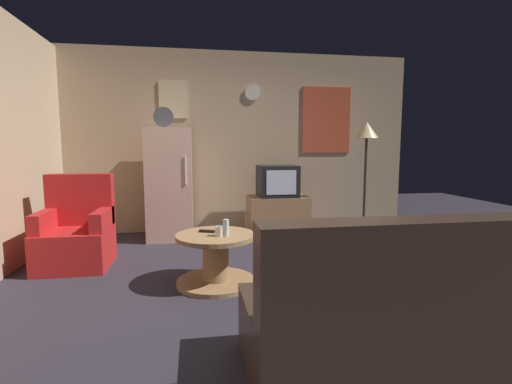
{
  "coord_description": "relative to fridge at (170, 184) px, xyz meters",
  "views": [
    {
      "loc": [
        -0.68,
        -3.16,
        1.25
      ],
      "look_at": [
        -0.01,
        0.9,
        0.75
      ],
      "focal_mm": 26.05,
      "sensor_mm": 36.0,
      "label": 1
    }
  ],
  "objects": [
    {
      "name": "armchair",
      "position": [
        -0.9,
        -1.05,
        -0.42
      ],
      "size": [
        0.68,
        0.68,
        0.96
      ],
      "color": "red",
      "rests_on": "ground_plane"
    },
    {
      "name": "crt_tv",
      "position": [
        1.49,
        -0.02,
        0.02
      ],
      "size": [
        0.54,
        0.51,
        0.44
      ],
      "color": "black",
      "rests_on": "tv_stand"
    },
    {
      "name": "mug_ceramic_white",
      "position": [
        0.55,
        -1.91,
        -0.24
      ],
      "size": [
        0.08,
        0.08,
        0.09
      ],
      "primitive_type": "cylinder",
      "color": "silver",
      "rests_on": "coffee_table"
    },
    {
      "name": "remote_control",
      "position": [
        0.44,
        -1.75,
        -0.28
      ],
      "size": [
        0.16,
        0.1,
        0.02
      ],
      "primitive_type": "cube",
      "rotation": [
        0.0,
        0.0,
        -0.39
      ],
      "color": "black",
      "rests_on": "coffee_table"
    },
    {
      "name": "fridge",
      "position": [
        0.0,
        0.0,
        0.0
      ],
      "size": [
        0.6,
        0.62,
        1.77
      ],
      "color": "beige",
      "rests_on": "ground_plane"
    },
    {
      "name": "coffee_table",
      "position": [
        0.51,
        -1.83,
        -0.52
      ],
      "size": [
        0.72,
        0.72,
        0.47
      ],
      "color": "#9E754C",
      "rests_on": "ground_plane"
    },
    {
      "name": "tv_stand",
      "position": [
        1.5,
        -0.02,
        -0.48
      ],
      "size": [
        0.84,
        0.53,
        0.55
      ],
      "color": "#9E754C",
      "rests_on": "ground_plane"
    },
    {
      "name": "wall_with_art",
      "position": [
        1.03,
        0.47,
        0.57
      ],
      "size": [
        5.2,
        0.12,
        2.64
      ],
      "color": "tan",
      "rests_on": "ground_plane"
    },
    {
      "name": "couch",
      "position": [
        1.45,
        -3.38,
        -0.44
      ],
      "size": [
        1.7,
        0.8,
        0.92
      ],
      "color": "#38281E",
      "rests_on": "ground_plane"
    },
    {
      "name": "wine_glass",
      "position": [
        0.6,
        -1.93,
        -0.21
      ],
      "size": [
        0.05,
        0.05,
        0.15
      ],
      "primitive_type": "cylinder",
      "color": "silver",
      "rests_on": "coffee_table"
    },
    {
      "name": "book_stack",
      "position": [
        2.15,
        -0.2,
        -0.69
      ],
      "size": [
        0.22,
        0.17,
        0.14
      ],
      "color": "silver",
      "rests_on": "ground_plane"
    },
    {
      "name": "ground_plane",
      "position": [
        1.02,
        -1.98,
        -0.75
      ],
      "size": [
        12.0,
        12.0,
        0.0
      ],
      "primitive_type": "plane",
      "color": "#2D2833"
    },
    {
      "name": "standing_lamp",
      "position": [
        2.68,
        -0.31,
        0.6
      ],
      "size": [
        0.32,
        0.32,
        1.59
      ],
      "color": "#332D28",
      "rests_on": "ground_plane"
    }
  ]
}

